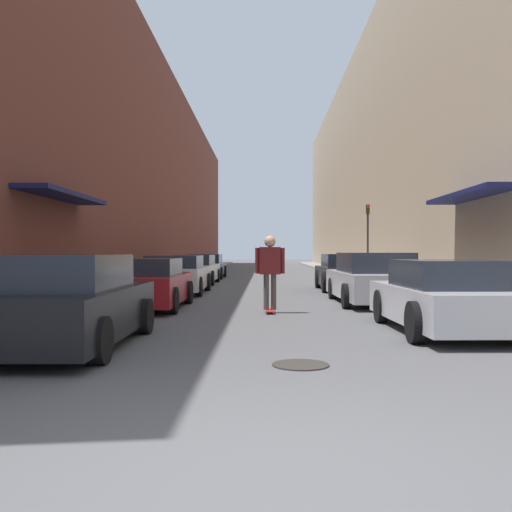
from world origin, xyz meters
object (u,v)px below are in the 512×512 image
at_px(parked_car_left_0, 65,303).
at_px(manhole_cover, 301,365).
at_px(parked_car_left_2, 176,275).
at_px(parked_car_right_1, 373,279).
at_px(parked_car_left_1, 144,284).
at_px(parked_car_left_4, 207,267).
at_px(traffic_light, 368,233).
at_px(parked_car_left_3, 195,270).
at_px(skateboarder, 270,265).
at_px(parked_car_right_2, 347,273).
at_px(parked_car_right_0, 445,297).

relative_size(parked_car_left_0, manhole_cover, 6.13).
bearing_deg(parked_car_left_2, parked_car_right_1, -31.36).
distance_m(parked_car_left_1, parked_car_left_4, 16.08).
xyz_separation_m(manhole_cover, traffic_light, (4.46, 20.27, 2.29)).
bearing_deg(parked_car_left_2, parked_car_left_1, -89.76).
xyz_separation_m(parked_car_left_2, parked_car_left_3, (-0.07, 5.79, -0.01)).
xyz_separation_m(parked_car_left_2, parked_car_left_4, (-0.10, 11.07, -0.02)).
bearing_deg(manhole_cover, parked_car_left_4, 98.69).
bearing_deg(skateboarder, parked_car_left_2, 117.35).
relative_size(parked_car_left_0, parked_car_left_3, 0.92).
bearing_deg(skateboarder, parked_car_right_1, 40.72).
distance_m(parked_car_left_0, parked_car_right_1, 9.17).
bearing_deg(manhole_cover, skateboarder, 93.12).
relative_size(manhole_cover, traffic_light, 0.20).
distance_m(parked_car_left_3, manhole_cover, 18.09).
bearing_deg(parked_car_right_2, parked_car_left_0, -115.41).
distance_m(parked_car_left_0, parked_car_left_4, 21.75).
relative_size(parked_car_left_2, parked_car_right_1, 0.92).
bearing_deg(manhole_cover, parked_car_left_0, 159.17).
height_order(parked_car_left_0, parked_car_left_4, parked_car_left_0).
xyz_separation_m(parked_car_left_4, parked_car_right_0, (6.20, -20.11, 0.00)).
distance_m(parked_car_left_3, traffic_light, 8.51).
relative_size(parked_car_left_0, parked_car_left_4, 0.94).
distance_m(parked_car_left_0, skateboarder, 5.60).
height_order(parked_car_left_2, parked_car_right_2, parked_car_right_2).
relative_size(parked_car_left_2, parked_car_right_0, 1.05).
xyz_separation_m(parked_car_left_1, parked_car_right_0, (6.07, -4.03, 0.00)).
xyz_separation_m(parked_car_left_2, parked_car_right_0, (6.09, -9.04, -0.01)).
height_order(parked_car_left_3, traffic_light, traffic_light).
bearing_deg(parked_car_right_0, parked_car_left_3, 112.57).
relative_size(parked_car_left_0, parked_car_right_1, 0.90).
relative_size(parked_car_left_4, parked_car_right_2, 1.10).
distance_m(parked_car_right_1, parked_car_right_2, 5.23).
xyz_separation_m(parked_car_left_2, parked_car_right_2, (5.92, 1.65, 0.02)).
distance_m(manhole_cover, traffic_light, 20.88).
bearing_deg(parked_car_right_1, parked_car_left_4, 112.19).
xyz_separation_m(parked_car_right_1, skateboarder, (-2.78, -2.40, 0.43)).
distance_m(parked_car_left_2, traffic_light, 11.58).
bearing_deg(parked_car_right_2, traffic_light, 73.69).
bearing_deg(parked_car_right_0, skateboarder, 134.43).
height_order(parked_car_left_1, parked_car_right_0, parked_car_right_0).
bearing_deg(parked_car_left_3, skateboarder, -74.96).
relative_size(parked_car_right_0, parked_car_right_2, 1.01).
xyz_separation_m(parked_car_left_1, parked_car_right_1, (5.85, 1.43, 0.05)).
relative_size(parked_car_left_2, parked_car_left_3, 0.94).
height_order(parked_car_left_0, parked_car_left_1, parked_car_left_0).
relative_size(parked_car_left_4, manhole_cover, 6.49).
bearing_deg(traffic_light, manhole_cover, -102.41).
distance_m(parked_car_right_0, parked_car_right_2, 10.69).
distance_m(parked_car_left_2, parked_car_right_2, 6.15).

